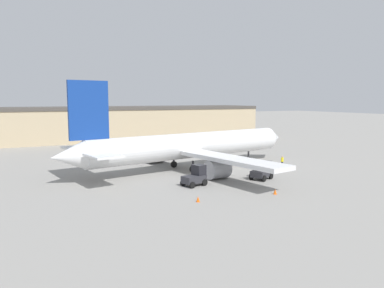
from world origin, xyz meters
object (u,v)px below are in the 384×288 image
at_px(ground_crew_worker, 282,161).
at_px(belt_loader_truck, 262,171).
at_px(safety_cone_near, 275,192).
at_px(baggage_tug, 195,176).
at_px(airplane, 186,146).
at_px(safety_cone_far, 198,199).

bearing_deg(ground_crew_worker, belt_loader_truck, -174.71).
bearing_deg(belt_loader_truck, safety_cone_near, -142.80).
distance_m(baggage_tug, safety_cone_near, 9.08).
bearing_deg(airplane, safety_cone_near, -92.34).
bearing_deg(safety_cone_far, safety_cone_near, -6.53).
xyz_separation_m(airplane, safety_cone_far, (-6.08, -15.45, -2.98)).
distance_m(airplane, safety_cone_near, 16.84).
height_order(ground_crew_worker, belt_loader_truck, belt_loader_truck).
distance_m(airplane, belt_loader_truck, 11.52).
bearing_deg(safety_cone_near, belt_loader_truck, 63.60).
bearing_deg(baggage_tug, ground_crew_worker, 0.97).
bearing_deg(safety_cone_near, ground_crew_worker, 47.69).
xyz_separation_m(ground_crew_worker, belt_loader_truck, (-7.50, -5.24, 0.16)).
bearing_deg(ground_crew_worker, baggage_tug, 166.33).
relative_size(ground_crew_worker, belt_loader_truck, 0.50).
bearing_deg(baggage_tug, airplane, 55.82).
height_order(ground_crew_worker, safety_cone_far, ground_crew_worker).
height_order(airplane, belt_loader_truck, airplane).
bearing_deg(baggage_tug, safety_cone_near, -67.19).
bearing_deg(airplane, belt_loader_truck, -70.75).
height_order(airplane, baggage_tug, airplane).
bearing_deg(safety_cone_far, belt_loader_truck, 25.69).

